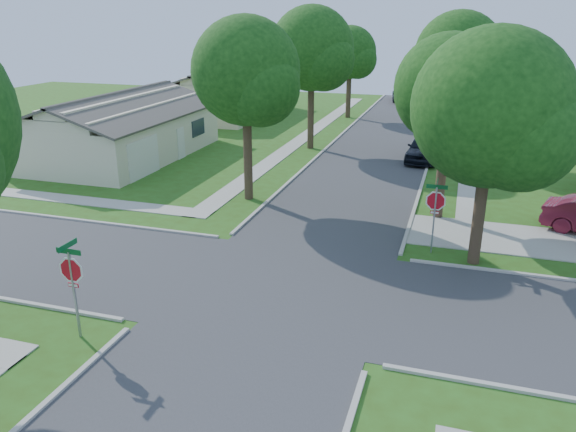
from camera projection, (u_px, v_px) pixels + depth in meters
The scene contains 18 objects.
ground at pixel (282, 288), 19.37m from camera, with size 100.00×100.00×0.00m, color #305015.
road_ns at pixel (282, 288), 19.37m from camera, with size 7.00×100.00×0.02m, color #333335.
sidewalk_ne at pixel (471, 143), 40.99m from camera, with size 1.20×40.00×0.04m, color #9E9B91.
sidewalk_nw at pixel (310, 133), 44.41m from camera, with size 1.20×40.00×0.04m, color #9E9B91.
driveway at pixel (513, 239), 23.52m from camera, with size 8.80×3.60×0.05m, color #9E9B91.
stop_sign_sw at pixel (72, 274), 15.78m from camera, with size 1.05×0.80×2.98m.
stop_sign_ne at pixel (435, 204), 21.58m from camera, with size 1.05×0.80×2.98m.
tree_e_near at pixel (450, 94), 24.20m from camera, with size 4.97×4.80×8.28m.
tree_e_mid at pixel (459, 59), 34.77m from camera, with size 5.59×5.40×9.21m.
tree_e_far at pixel (462, 51), 46.53m from camera, with size 5.17×5.00×8.72m.
tree_w_near at pixel (247, 76), 26.68m from camera, with size 5.38×5.20×8.97m.
tree_w_mid at pixel (312, 53), 37.32m from camera, with size 5.80×5.60×9.56m.
tree_w_far at pixel (350, 55), 49.33m from camera, with size 4.76×4.60×8.04m.
tree_ne_corner at pixel (493, 116), 19.46m from camera, with size 5.80×5.60×8.66m.
house_nw_near at pixel (121, 134), 36.80m from camera, with size 8.42×13.60×4.23m.
house_nw_far at pixel (224, 98), 52.06m from camera, with size 8.42×13.60×4.23m.
car_curb_east at pixel (424, 148), 35.94m from camera, with size 1.96×4.86×1.66m, color black.
car_curb_west at pixel (402, 95), 60.47m from camera, with size 1.96×4.83×1.40m, color black.
Camera 1 is at (5.38, -16.52, 8.93)m, focal length 35.00 mm.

